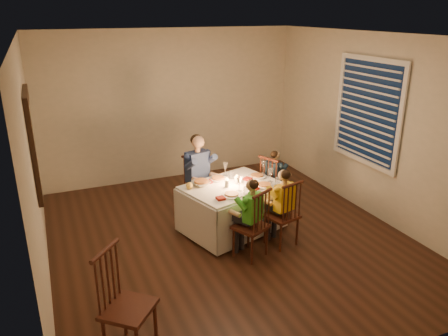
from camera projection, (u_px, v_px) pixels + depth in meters
name	position (u px, v px, depth m)	size (l,w,h in m)	color
ground	(228.00, 237.00, 5.86)	(5.00, 5.00, 0.00)	black
wall_left	(33.00, 169.00, 4.58)	(0.02, 5.00, 2.60)	#BAB49F
wall_right	(372.00, 127.00, 6.24)	(0.02, 5.00, 2.60)	#BAB49F
wall_back	(171.00, 106.00, 7.57)	(4.50, 0.02, 2.60)	#BAB49F
ceiling	(229.00, 35.00, 4.97)	(5.00, 5.00, 0.00)	white
dining_table	(232.00, 198.00, 5.91)	(1.49, 1.25, 0.63)	silver
chair_adult	(200.00, 213.00, 6.56)	(0.37, 0.35, 0.90)	#33170D
chair_near_left	(250.00, 255.00, 5.43)	(0.37, 0.35, 0.90)	#33170D
chair_near_right	(280.00, 243.00, 5.70)	(0.37, 0.35, 0.90)	#33170D
chair_end	(273.00, 212.00, 6.60)	(0.37, 0.35, 0.90)	#33170D
adult	(200.00, 213.00, 6.56)	(0.44, 0.40, 1.21)	navy
child_green	(250.00, 255.00, 5.43)	(0.32, 0.30, 1.02)	green
child_yellow	(280.00, 243.00, 5.70)	(0.33, 0.30, 1.03)	yellow
child_teal	(273.00, 212.00, 6.60)	(0.30, 0.27, 0.97)	#182A3D
setting_adult	(218.00, 179.00, 6.03)	(0.26, 0.26, 0.02)	silver
setting_green	(232.00, 195.00, 5.51)	(0.26, 0.26, 0.02)	silver
setting_yellow	(264.00, 185.00, 5.81)	(0.26, 0.26, 0.02)	silver
setting_teal	(257.00, 176.00, 6.13)	(0.26, 0.26, 0.02)	silver
candle_left	(227.00, 183.00, 5.77)	(0.06, 0.06, 0.10)	silver
candle_right	(237.00, 180.00, 5.88)	(0.06, 0.06, 0.10)	silver
squash	(189.00, 186.00, 5.71)	(0.09, 0.09, 0.09)	yellow
orange_fruit	(238.00, 179.00, 5.95)	(0.08, 0.08, 0.08)	orange
serving_bowl	(201.00, 183.00, 5.83)	(0.24, 0.24, 0.06)	silver
wall_mirror	(33.00, 143.00, 4.79)	(0.06, 0.95, 1.15)	black
window_blinds	(367.00, 112.00, 6.25)	(0.07, 1.34, 1.54)	black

